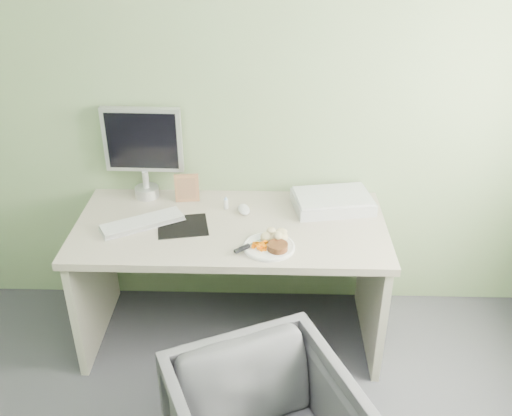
{
  "coord_description": "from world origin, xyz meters",
  "views": [
    {
      "loc": [
        0.2,
        -0.88,
        2.24
      ],
      "look_at": [
        0.13,
        1.5,
        0.9
      ],
      "focal_mm": 40.0,
      "sensor_mm": 36.0,
      "label": 1
    }
  ],
  "objects_px": {
    "plate": "(269,247)",
    "scanner": "(333,202)",
    "monitor": "(143,148)",
    "desk": "(231,254)"
  },
  "relations": [
    {
      "from": "desk",
      "to": "monitor",
      "type": "bearing_deg",
      "value": 147.25
    },
    {
      "from": "plate",
      "to": "scanner",
      "type": "xyz_separation_m",
      "value": [
        0.34,
        0.41,
        0.03
      ]
    },
    {
      "from": "plate",
      "to": "monitor",
      "type": "distance_m",
      "value": 0.91
    },
    {
      "from": "scanner",
      "to": "monitor",
      "type": "xyz_separation_m",
      "value": [
        -1.03,
        0.11,
        0.26
      ]
    },
    {
      "from": "desk",
      "to": "scanner",
      "type": "height_order",
      "value": "scanner"
    },
    {
      "from": "plate",
      "to": "scanner",
      "type": "height_order",
      "value": "scanner"
    },
    {
      "from": "desk",
      "to": "monitor",
      "type": "relative_size",
      "value": 3.13
    },
    {
      "from": "desk",
      "to": "scanner",
      "type": "relative_size",
      "value": 3.87
    },
    {
      "from": "monitor",
      "to": "desk",
      "type": "bearing_deg",
      "value": -31.36
    },
    {
      "from": "monitor",
      "to": "scanner",
      "type": "bearing_deg",
      "value": -5.01
    }
  ]
}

